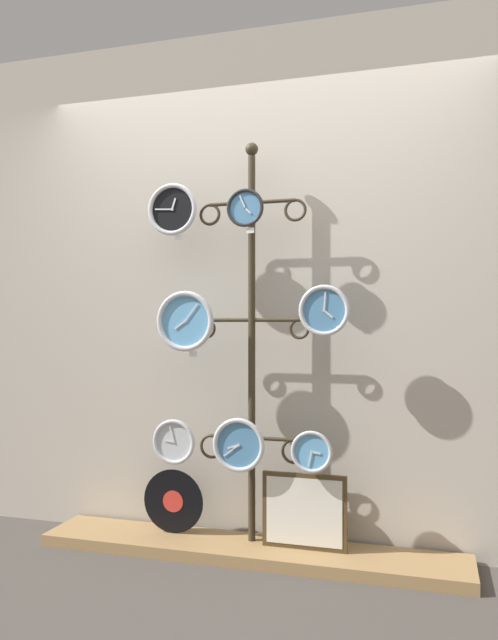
{
  "coord_description": "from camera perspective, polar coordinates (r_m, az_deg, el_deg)",
  "views": [
    {
      "loc": [
        0.91,
        -2.7,
        1.18
      ],
      "look_at": [
        0.0,
        0.36,
        1.2
      ],
      "focal_mm": 35.0,
      "sensor_mm": 36.0,
      "label": 1
    }
  ],
  "objects": [
    {
      "name": "clock_bottom_right",
      "position": [
        3.12,
        5.76,
        -11.89
      ],
      "size": [
        0.21,
        0.04,
        0.21
      ],
      "color": "#60A8DB"
    },
    {
      "name": "price_tag_upper",
      "position": [
        3.32,
        -6.41,
        7.46
      ],
      "size": [
        0.04,
        0.0,
        0.03
      ],
      "color": "white"
    },
    {
      "name": "low_shelf",
      "position": [
        3.39,
        -0.05,
        -20.3
      ],
      "size": [
        2.2,
        0.36,
        0.06
      ],
      "color": "#9E7A4C",
      "rests_on": "ground_plane"
    },
    {
      "name": "vinyl_record",
      "position": [
        3.51,
        -6.94,
        -16.12
      ],
      "size": [
        0.34,
        0.01,
        0.34
      ],
      "color": "black",
      "rests_on": "low_shelf"
    },
    {
      "name": "shop_wall",
      "position": [
        3.4,
        1.01,
        3.27
      ],
      "size": [
        4.4,
        0.04,
        2.8
      ],
      "color": "#BCB2A3",
      "rests_on": "ground_plane"
    },
    {
      "name": "clock_middle_left",
      "position": [
        3.24,
        -5.84,
        -0.11
      ],
      "size": [
        0.32,
        0.04,
        0.32
      ],
      "color": "#60A8DB"
    },
    {
      "name": "clock_top_center",
      "position": [
        3.21,
        -0.33,
        10.2
      ],
      "size": [
        0.2,
        0.04,
        0.2
      ],
      "color": "#4C84B2"
    },
    {
      "name": "clock_middle_right",
      "position": [
        3.08,
        6.89,
        0.87
      ],
      "size": [
        0.25,
        0.04,
        0.25
      ],
      "color": "#4C84B2"
    },
    {
      "name": "display_stand",
      "position": [
        3.26,
        0.25,
        -7.02
      ],
      "size": [
        0.61,
        0.33,
        2.13
      ],
      "color": "#382D1E",
      "rests_on": "ground_plane"
    },
    {
      "name": "clock_bottom_left",
      "position": [
        3.34,
        -6.85,
        -10.99
      ],
      "size": [
        0.24,
        0.04,
        0.24
      ],
      "color": "silver"
    },
    {
      "name": "price_tag_lower",
      "position": [
        3.23,
        -5.14,
        -3.12
      ],
      "size": [
        0.04,
        0.0,
        0.03
      ],
      "color": "white"
    },
    {
      "name": "price_tag_mid",
      "position": [
        3.18,
        0.12,
        8.2
      ],
      "size": [
        0.04,
        0.0,
        0.03
      ],
      "color": "white"
    },
    {
      "name": "clock_top_left",
      "position": [
        3.36,
        -7.0,
        9.99
      ],
      "size": [
        0.28,
        0.04,
        0.28
      ],
      "color": "black"
    },
    {
      "name": "ground_plane",
      "position": [
        3.09,
        -2.06,
        -22.93
      ],
      "size": [
        12.0,
        12.0,
        0.0
      ],
      "primitive_type": "plane",
      "color": "#47423D"
    },
    {
      "name": "picture_frame",
      "position": [
        3.26,
        5.07,
        -17.03
      ],
      "size": [
        0.43,
        0.02,
        0.38
      ],
      "color": "#4C381E",
      "rests_on": "low_shelf"
    },
    {
      "name": "clock_bottom_center",
      "position": [
        3.21,
        -0.94,
        -11.35
      ],
      "size": [
        0.28,
        0.04,
        0.28
      ],
      "color": "#4C84B2"
    }
  ]
}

